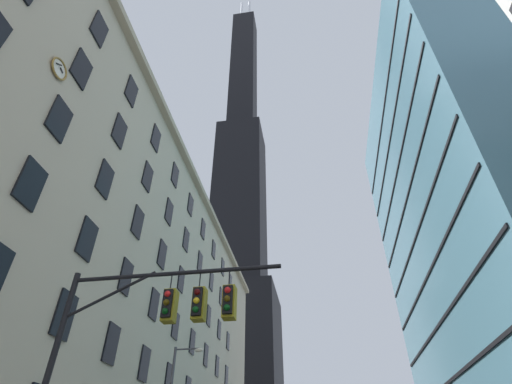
# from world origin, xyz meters

# --- Properties ---
(station_building) EXTENTS (16.72, 61.44, 29.21)m
(station_building) POSITION_xyz_m (-19.03, 24.72, 14.59)
(station_building) COLOR #BCAF93
(station_building) RESTS_ON ground
(dark_skyscraper) EXTENTS (22.64, 22.64, 205.91)m
(dark_skyscraper) POSITION_xyz_m (-20.75, 93.43, 62.38)
(dark_skyscraper) COLOR black
(dark_skyscraper) RESTS_ON ground
(traffic_signal_mast) EXTENTS (7.31, 0.63, 7.43)m
(traffic_signal_mast) POSITION_xyz_m (-3.88, 2.62, 5.58)
(traffic_signal_mast) COLOR black
(traffic_signal_mast) RESTS_ON sidewalk_left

